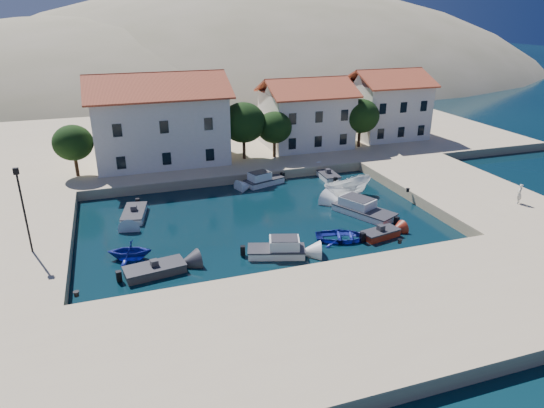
{
  "coord_description": "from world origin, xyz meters",
  "views": [
    {
      "loc": [
        -11.11,
        -26.53,
        17.0
      ],
      "look_at": [
        0.76,
        8.78,
        2.0
      ],
      "focal_mm": 32.0,
      "sensor_mm": 36.0,
      "label": 1
    }
  ],
  "objects": [
    {
      "name": "quay_south",
      "position": [
        0.0,
        -6.0,
        0.5
      ],
      "size": [
        52.0,
        12.0,
        1.0
      ],
      "primitive_type": "cube",
      "color": "#C8AF89",
      "rests_on": "ground"
    },
    {
      "name": "building_left",
      "position": [
        -6.0,
        28.0,
        5.94
      ],
      "size": [
        14.7,
        9.45,
        9.7
      ],
      "color": "silver",
      "rests_on": "quay_north"
    },
    {
      "name": "trees",
      "position": [
        4.51,
        25.46,
        4.84
      ],
      "size": [
        37.3,
        5.3,
        6.45
      ],
      "color": "#382314",
      "rests_on": "quay_north"
    },
    {
      "name": "hills",
      "position": [
        20.64,
        123.62,
        -23.4
      ],
      "size": [
        254.0,
        176.0,
        99.0
      ],
      "color": "gray",
      "rests_on": "ground"
    },
    {
      "name": "building_mid",
      "position": [
        12.0,
        29.0,
        5.22
      ],
      "size": [
        10.5,
        8.4,
        8.3
      ],
      "color": "silver",
      "rests_on": "quay_north"
    },
    {
      "name": "cabin_cruiser_south",
      "position": [
        -0.62,
        3.66,
        0.48
      ],
      "size": [
        4.58,
        2.98,
        1.6
      ],
      "rotation": [
        0.0,
        0.0,
        -0.3
      ],
      "color": "white",
      "rests_on": "ground"
    },
    {
      "name": "ground",
      "position": [
        0.0,
        0.0,
        0.0
      ],
      "size": [
        400.0,
        400.0,
        0.0
      ],
      "primitive_type": "plane",
      "color": "black",
      "rests_on": "ground"
    },
    {
      "name": "rowboat_south",
      "position": [
        5.24,
        4.51,
        0.0
      ],
      "size": [
        5.01,
        4.22,
        0.89
      ],
      "primitive_type": "imported",
      "rotation": [
        0.0,
        0.0,
        1.26
      ],
      "color": "#1B2697",
      "rests_on": "ground"
    },
    {
      "name": "lamppost",
      "position": [
        -17.5,
        8.0,
        4.75
      ],
      "size": [
        0.35,
        0.25,
        6.22
      ],
      "color": "black",
      "rests_on": "quay_west"
    },
    {
      "name": "building_right",
      "position": [
        24.0,
        30.0,
        5.47
      ],
      "size": [
        9.45,
        8.4,
        8.8
      ],
      "color": "silver",
      "rests_on": "quay_north"
    },
    {
      "name": "motorboat_red_se",
      "position": [
        8.3,
        3.95,
        0.3
      ],
      "size": [
        3.36,
        2.02,
        1.25
      ],
      "rotation": [
        0.0,
        0.0,
        0.21
      ],
      "color": "maroon",
      "rests_on": "ground"
    },
    {
      "name": "cabin_cruiser_north",
      "position": [
        3.33,
        19.0,
        0.48
      ],
      "size": [
        4.48,
        2.94,
        1.6
      ],
      "rotation": [
        0.0,
        0.0,
        3.46
      ],
      "color": "white",
      "rests_on": "ground"
    },
    {
      "name": "rowboat_west",
      "position": [
        -10.94,
        6.61,
        0.0
      ],
      "size": [
        3.7,
        3.39,
        1.65
      ],
      "primitive_type": "imported",
      "rotation": [
        0.0,
        0.0,
        -1.82
      ],
      "color": "#1B2697",
      "rests_on": "ground"
    },
    {
      "name": "motorboat_white_west",
      "position": [
        -10.12,
        14.46,
        0.29
      ],
      "size": [
        2.62,
        4.42,
        1.25
      ],
      "rotation": [
        0.0,
        0.0,
        -1.77
      ],
      "color": "white",
      "rests_on": "ground"
    },
    {
      "name": "pedestrian",
      "position": [
        22.3,
        4.36,
        1.89
      ],
      "size": [
        0.78,
        0.73,
        1.79
      ],
      "primitive_type": "imported",
      "rotation": [
        0.0,
        0.0,
        3.77
      ],
      "color": "silver",
      "rests_on": "quay_east"
    },
    {
      "name": "motorboat_grey_sw",
      "position": [
        -9.44,
        3.84,
        0.29
      ],
      "size": [
        4.34,
        2.42,
        1.25
      ],
      "rotation": [
        0.0,
        0.0,
        0.15
      ],
      "color": "#333237",
      "rests_on": "ground"
    },
    {
      "name": "bollards",
      "position": [
        2.8,
        3.87,
        1.15
      ],
      "size": [
        29.36,
        9.56,
        0.3
      ],
      "color": "black",
      "rests_on": "ground"
    },
    {
      "name": "boat_east",
      "position": [
        9.88,
        12.98,
        0.0
      ],
      "size": [
        5.48,
        2.71,
        2.03
      ],
      "primitive_type": "imported",
      "rotation": [
        0.0,
        0.0,
        1.72
      ],
      "color": "white",
      "rests_on": "ground"
    },
    {
      "name": "cabin_cruiser_east",
      "position": [
        9.26,
        8.42,
        0.48
      ],
      "size": [
        4.52,
        6.06,
        1.6
      ],
      "rotation": [
        0.0,
        0.0,
        2.02
      ],
      "color": "white",
      "rests_on": "ground"
    },
    {
      "name": "quay_west",
      "position": [
        -19.0,
        10.0,
        0.5
      ],
      "size": [
        8.0,
        20.0,
        1.0
      ],
      "primitive_type": "cube",
      "color": "#C8AF89",
      "rests_on": "ground"
    },
    {
      "name": "quay_east",
      "position": [
        20.5,
        10.0,
        0.5
      ],
      "size": [
        11.0,
        20.0,
        1.0
      ],
      "primitive_type": "cube",
      "color": "#C8AF89",
      "rests_on": "ground"
    },
    {
      "name": "quay_north",
      "position": [
        2.0,
        38.0,
        0.5
      ],
      "size": [
        80.0,
        36.0,
        1.0
      ],
      "primitive_type": "cube",
      "color": "#C8AF89",
      "rests_on": "ground"
    },
    {
      "name": "motorboat_white_ne",
      "position": [
        10.44,
        18.64,
        0.3
      ],
      "size": [
        1.84,
        3.65,
        1.25
      ],
      "rotation": [
        0.0,
        0.0,
        1.53
      ],
      "color": "white",
      "rests_on": "ground"
    }
  ]
}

